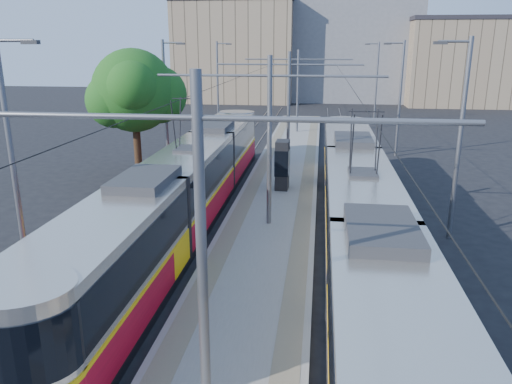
# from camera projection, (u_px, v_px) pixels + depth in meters

# --- Properties ---
(ground) EXTENTS (160.00, 160.00, 0.00)m
(ground) POSITION_uv_depth(u_px,v_px,m) (239.00, 330.00, 13.99)
(ground) COLOR black
(ground) RESTS_ON ground
(platform) EXTENTS (4.00, 50.00, 0.30)m
(platform) POSITION_uv_depth(u_px,v_px,m) (284.00, 175.00, 30.12)
(platform) COLOR gray
(platform) RESTS_ON ground
(tactile_strip_left) EXTENTS (0.70, 50.00, 0.01)m
(tactile_strip_left) POSITION_uv_depth(u_px,v_px,m) (260.00, 171.00, 30.26)
(tactile_strip_left) COLOR gray
(tactile_strip_left) RESTS_ON platform
(tactile_strip_right) EXTENTS (0.70, 50.00, 0.01)m
(tactile_strip_right) POSITION_uv_depth(u_px,v_px,m) (308.00, 173.00, 29.90)
(tactile_strip_right) COLOR gray
(tactile_strip_right) RESTS_ON platform
(rails) EXTENTS (8.71, 70.00, 0.03)m
(rails) POSITION_uv_depth(u_px,v_px,m) (284.00, 177.00, 30.16)
(rails) COLOR gray
(rails) RESTS_ON ground
(tram_left) EXTENTS (2.43, 27.64, 5.50)m
(tram_left) POSITION_uv_depth(u_px,v_px,m) (190.00, 185.00, 22.09)
(tram_left) COLOR black
(tram_left) RESTS_ON ground
(tram_right) EXTENTS (2.43, 29.55, 5.50)m
(tram_right) POSITION_uv_depth(u_px,v_px,m) (360.00, 213.00, 17.97)
(tram_right) COLOR black
(tram_right) RESTS_ON ground
(catenary) EXTENTS (9.20, 70.00, 7.00)m
(catenary) POSITION_uv_depth(u_px,v_px,m) (281.00, 107.00, 26.18)
(catenary) COLOR slate
(catenary) RESTS_ON platform
(street_lamps) EXTENTS (15.18, 38.22, 8.00)m
(street_lamps) POSITION_uv_depth(u_px,v_px,m) (290.00, 100.00, 32.78)
(street_lamps) COLOR slate
(street_lamps) RESTS_ON ground
(shelter) EXTENTS (0.75, 1.19, 2.59)m
(shelter) POSITION_uv_depth(u_px,v_px,m) (282.00, 164.00, 26.29)
(shelter) COLOR black
(shelter) RESTS_ON platform
(tree) EXTENTS (5.18, 4.79, 7.53)m
(tree) POSITION_uv_depth(u_px,v_px,m) (140.00, 92.00, 28.51)
(tree) COLOR #382314
(tree) RESTS_ON ground
(building_left) EXTENTS (16.32, 12.24, 13.67)m
(building_left) POSITION_uv_depth(u_px,v_px,m) (237.00, 51.00, 70.36)
(building_left) COLOR gray
(building_left) RESTS_ON ground
(building_centre) EXTENTS (18.36, 14.28, 15.32)m
(building_centre) POSITION_uv_depth(u_px,v_px,m) (351.00, 45.00, 71.96)
(building_centre) COLOR gray
(building_centre) RESTS_ON ground
(building_right) EXTENTS (14.28, 10.20, 11.12)m
(building_right) POSITION_uv_depth(u_px,v_px,m) (461.00, 62.00, 65.12)
(building_right) COLOR gray
(building_right) RESTS_ON ground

